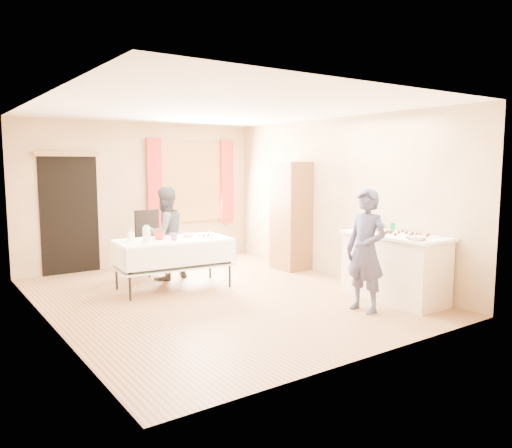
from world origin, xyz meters
TOP-DOWN VIEW (x-y plane):
  - floor at (0.00, 0.00)m, footprint 4.50×5.50m
  - ceiling at (0.00, 0.00)m, footprint 4.50×5.50m
  - wall_back at (0.00, 2.76)m, footprint 4.50×0.02m
  - wall_front at (0.00, -2.76)m, footprint 4.50×0.02m
  - wall_left at (-2.26, 0.00)m, footprint 0.02×5.50m
  - wall_right at (2.26, 0.00)m, footprint 0.02×5.50m
  - window_frame at (1.00, 2.72)m, footprint 1.32×0.06m
  - window_pane at (1.00, 2.71)m, footprint 1.20×0.02m
  - curtain_left at (0.22, 2.67)m, footprint 0.28×0.06m
  - curtain_right at (1.78, 2.67)m, footprint 0.28×0.06m
  - doorway at (-1.30, 2.73)m, footprint 0.95×0.04m
  - door_lintel at (-1.30, 2.70)m, footprint 1.05×0.06m
  - cabinet at (1.99, 0.86)m, footprint 0.50×0.60m
  - counter at (1.89, -1.52)m, footprint 0.69×1.46m
  - party_table at (-0.33, 0.77)m, footprint 1.75×1.00m
  - chair at (-0.18, 1.89)m, footprint 0.49×0.49m
  - girl at (1.16, -1.67)m, footprint 0.64×0.49m
  - woman at (-0.17, 1.40)m, footprint 0.90×0.79m
  - soda_can at (2.06, -1.32)m, footprint 0.07×0.07m
  - mixing_bowl at (1.68, -2.02)m, footprint 0.23×0.23m
  - foam_block at (1.80, -0.96)m, footprint 0.17×0.13m
  - blue_basket at (2.12, -0.87)m, footprint 0.36×0.30m
  - pitcher at (-0.77, 0.70)m, footprint 0.12×0.12m
  - cup_red at (-0.52, 0.83)m, footprint 0.26×0.26m
  - cup_rainbow at (-0.38, 0.62)m, footprint 0.17×0.17m
  - small_bowl at (-0.04, 0.85)m, footprint 0.30×0.30m
  - pastry_tray at (0.14, 0.61)m, footprint 0.31×0.24m
  - bottle at (-0.89, 1.00)m, footprint 0.09×0.09m
  - cake_balls at (1.87, -1.61)m, footprint 0.51×1.05m

SIDE VIEW (x-z plane):
  - floor at x=0.00m, z-range -0.02..0.00m
  - chair at x=-0.18m, z-range -0.22..0.86m
  - party_table at x=-0.33m, z-range 0.07..0.82m
  - counter at x=1.89m, z-range 0.00..0.91m
  - woman at x=-0.17m, z-range 0.00..1.50m
  - pastry_tray at x=0.14m, z-range 0.75..0.77m
  - girl at x=1.16m, z-range 0.00..1.55m
  - small_bowl at x=-0.04m, z-range 0.75..0.80m
  - cup_rainbow at x=-0.38m, z-range 0.75..0.86m
  - cup_red at x=-0.52m, z-range 0.75..0.87m
  - bottle at x=-0.89m, z-range 0.75..0.93m
  - pitcher at x=-0.77m, z-range 0.75..0.97m
  - cake_balls at x=1.87m, z-range 0.91..0.95m
  - mixing_bowl at x=1.68m, z-range 0.91..0.96m
  - cabinet at x=1.99m, z-range 0.00..1.89m
  - foam_block at x=1.80m, z-range 0.91..0.99m
  - blue_basket at x=2.12m, z-range 0.91..0.99m
  - soda_can at x=2.06m, z-range 0.91..1.03m
  - doorway at x=-1.30m, z-range 0.00..2.00m
  - wall_back at x=0.00m, z-range 0.00..2.60m
  - wall_front at x=0.00m, z-range 0.00..2.60m
  - wall_left at x=-2.26m, z-range 0.00..2.60m
  - wall_right at x=2.26m, z-range 0.00..2.60m
  - window_frame at x=1.00m, z-range 0.74..2.26m
  - window_pane at x=1.00m, z-range 0.80..2.20m
  - curtain_left at x=0.22m, z-range 0.67..2.33m
  - curtain_right at x=1.78m, z-range 0.67..2.33m
  - door_lintel at x=-1.30m, z-range 1.98..2.06m
  - ceiling at x=0.00m, z-range 2.60..2.62m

